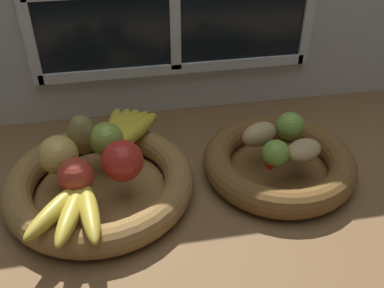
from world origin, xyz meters
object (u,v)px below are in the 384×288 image
(apple_red_right, at_px, (122,161))
(potato_oblong, at_px, (259,134))
(fruit_bowl_left, at_px, (100,183))
(lime_far, at_px, (290,126))
(apple_red_front, at_px, (76,176))
(pear_brown, at_px, (82,135))
(chili_pepper, at_px, (291,150))
(apple_green_back, at_px, (106,139))
(apple_golden_left, at_px, (58,155))
(banana_bunch_back, at_px, (125,130))
(potato_small, at_px, (304,150))
(banana_bunch_front, at_px, (73,209))
(fruit_bowl_right, at_px, (279,162))
(lime_near, at_px, (276,153))

(apple_red_right, height_order, potato_oblong, apple_red_right)
(fruit_bowl_left, height_order, lime_far, lime_far)
(apple_red_front, bearing_deg, potato_oblong, 12.18)
(pear_brown, distance_m, chili_pepper, 0.41)
(apple_green_back, distance_m, pear_brown, 0.05)
(apple_golden_left, relative_size, banana_bunch_back, 0.43)
(apple_green_back, xyz_separation_m, potato_small, (0.38, -0.09, -0.01))
(fruit_bowl_left, relative_size, potato_small, 4.76)
(fruit_bowl_left, distance_m, apple_green_back, 0.09)
(apple_green_back, distance_m, banana_bunch_front, 0.18)
(banana_bunch_front, distance_m, chili_pepper, 0.43)
(lime_far, relative_size, chili_pepper, 0.42)
(pear_brown, distance_m, potato_small, 0.43)
(pear_brown, height_order, banana_bunch_front, pear_brown)
(banana_bunch_back, height_order, potato_oblong, potato_oblong)
(apple_red_front, distance_m, lime_far, 0.44)
(fruit_bowl_right, distance_m, apple_golden_left, 0.44)
(apple_green_back, bearing_deg, chili_pepper, -10.81)
(apple_red_front, height_order, apple_red_right, apple_red_right)
(apple_red_right, bearing_deg, fruit_bowl_right, 4.93)
(lime_far, xyz_separation_m, chili_pepper, (-0.02, -0.05, -0.02))
(pear_brown, xyz_separation_m, potato_small, (0.42, -0.10, -0.02))
(apple_green_back, relative_size, pear_brown, 0.79)
(potato_oblong, xyz_separation_m, lime_near, (0.01, -0.07, 0.00))
(apple_red_front, distance_m, potato_small, 0.43)
(apple_red_right, height_order, apple_green_back, apple_red_right)
(apple_red_right, relative_size, lime_far, 1.31)
(pear_brown, distance_m, banana_bunch_back, 0.10)
(apple_golden_left, distance_m, banana_bunch_front, 0.13)
(pear_brown, height_order, potato_oblong, pear_brown)
(banana_bunch_back, distance_m, potato_small, 0.37)
(apple_golden_left, height_order, potato_small, apple_golden_left)
(fruit_bowl_left, xyz_separation_m, apple_green_back, (0.02, 0.05, 0.06))
(fruit_bowl_right, xyz_separation_m, potato_oblong, (-0.04, 0.03, 0.06))
(apple_red_front, bearing_deg, banana_bunch_back, 58.82)
(fruit_bowl_left, relative_size, pear_brown, 4.25)
(apple_golden_left, height_order, lime_near, apple_golden_left)
(apple_red_front, distance_m, lime_near, 0.37)
(banana_bunch_front, distance_m, potato_small, 0.44)
(fruit_bowl_left, relative_size, potato_oblong, 4.63)
(fruit_bowl_right, xyz_separation_m, apple_green_back, (-0.34, 0.05, 0.06))
(fruit_bowl_right, height_order, apple_red_right, apple_red_right)
(banana_bunch_front, distance_m, lime_near, 0.38)
(pear_brown, bearing_deg, apple_red_front, -95.06)
(potato_oblong, bearing_deg, banana_bunch_back, 163.86)
(apple_green_back, xyz_separation_m, chili_pepper, (0.36, -0.07, -0.02))
(potato_oblong, bearing_deg, potato_small, -41.42)
(pear_brown, distance_m, lime_near, 0.38)
(potato_small, height_order, lime_far, lime_far)
(lime_near, bearing_deg, potato_small, 6.67)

